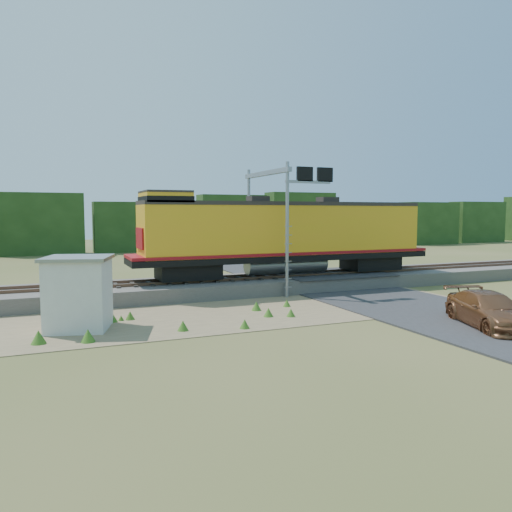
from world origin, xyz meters
name	(u,v)px	position (x,y,z in m)	size (l,w,h in m)	color
ground	(269,312)	(0.00, 0.00, 0.00)	(140.00, 140.00, 0.00)	#475123
ballast	(227,286)	(0.00, 6.00, 0.40)	(70.00, 5.00, 0.80)	slate
rails	(227,278)	(0.00, 6.00, 0.88)	(70.00, 1.54, 0.16)	brown
dirt_shoulder	(226,313)	(-2.00, 0.50, 0.01)	(26.00, 8.00, 0.03)	#8C7754
road	(380,298)	(7.00, 0.74, 0.09)	(7.00, 66.00, 0.86)	#38383A
tree_line_north	(135,227)	(0.00, 38.00, 3.07)	(130.00, 3.00, 6.50)	#1D3914
weed_clumps	(197,317)	(-3.50, 0.10, 0.00)	(15.00, 6.20, 0.56)	#3D6D1F
locomotive	(282,234)	(3.62, 6.00, 3.39)	(19.12, 2.92, 4.93)	black
shed	(79,293)	(-8.55, -0.37, 1.50)	(3.11, 3.11, 2.97)	silver
signal_gantry	(277,198)	(2.93, 5.32, 5.58)	(2.96, 6.20, 7.47)	gray
car	(489,310)	(6.98, -6.52, 0.72)	(2.02, 4.97, 1.44)	brown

